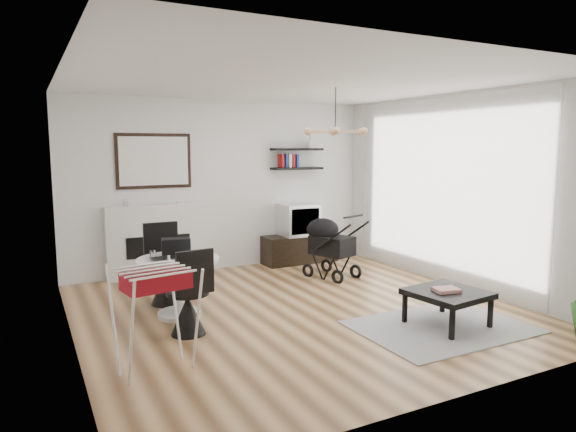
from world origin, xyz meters
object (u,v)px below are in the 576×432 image
coffee_table (448,295)px  fireplace (157,232)px  crt_tv (298,219)px  dining_table (179,278)px  drying_rack (155,317)px  stroller (329,249)px  tv_console (300,249)px

coffee_table → fireplace: bearing=122.2°
crt_tv → dining_table: 3.16m
fireplace → drying_rack: bearing=-103.6°
dining_table → stroller: (2.53, 0.79, -0.03)m
tv_console → dining_table: bearing=-144.8°
tv_console → dining_table: dining_table is taller
fireplace → stroller: size_ratio=2.17×
tv_console → crt_tv: size_ratio=2.09×
drying_rack → fireplace: bearing=67.1°
fireplace → stroller: (2.30, -1.20, -0.26)m
tv_console → dining_table: size_ratio=1.36×
fireplace → tv_console: fireplace is taller
stroller → tv_console: bearing=67.2°
tv_console → crt_tv: crt_tv is taller
dining_table → coffee_table: 3.03m
coffee_table → drying_rack: bearing=174.5°
stroller → coffee_table: (-0.01, -2.46, -0.07)m
tv_console → drying_rack: bearing=-134.8°
drying_rack → stroller: size_ratio=0.94×
tv_console → fireplace: bearing=176.2°
dining_table → drying_rack: (-0.58, -1.37, 0.04)m
tv_console → stroller: stroller is taller
stroller → crt_tv: bearing=69.1°
tv_console → crt_tv: bearing=-174.6°
fireplace → coffee_table: 4.33m
crt_tv → stroller: crt_tv is taller
tv_console → drying_rack: size_ratio=1.37×
fireplace → tv_console: (2.37, -0.16, -0.45)m
crt_tv → coffee_table: size_ratio=0.73×
tv_console → coffee_table: tv_console is taller
tv_console → stroller: bearing=-93.5°
dining_table → stroller: bearing=17.3°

